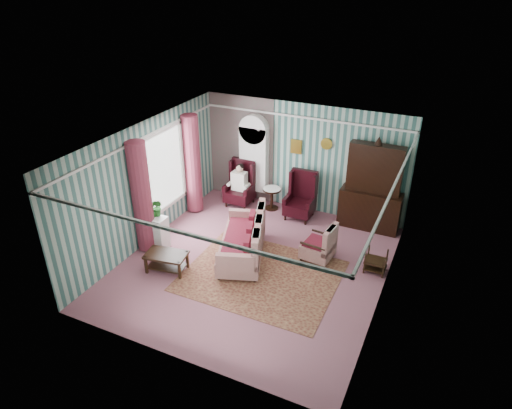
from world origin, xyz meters
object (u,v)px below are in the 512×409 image
at_px(nest_table, 376,261).
at_px(floral_armchair, 318,240).
at_px(seated_woman, 240,185).
at_px(wingback_right, 300,196).
at_px(round_side_table, 272,199).
at_px(dresser_hutch, 373,185).
at_px(bookcase, 254,164).
at_px(coffee_table, 167,262).
at_px(sofa, 242,235).
at_px(plant_stand, 156,232).
at_px(wingback_left, 239,184).

relative_size(nest_table, floral_armchair, 0.55).
bearing_deg(seated_woman, wingback_right, 0.00).
bearing_deg(floral_armchair, wingback_right, 38.73).
bearing_deg(round_side_table, dresser_hutch, 2.64).
bearing_deg(bookcase, coffee_table, -94.31).
bearing_deg(seated_woman, round_side_table, 9.46).
height_order(wingback_right, sofa, wingback_right).
bearing_deg(floral_armchair, coffee_table, 128.87).
height_order(seated_woman, nest_table, seated_woman).
bearing_deg(plant_stand, floral_armchair, 17.68).
xyz_separation_m(wingback_left, round_side_table, (0.90, 0.15, -0.33)).
height_order(bookcase, wingback_right, bookcase).
relative_size(wingback_left, nest_table, 2.31).
xyz_separation_m(wingback_right, plant_stand, (-2.55, -2.75, -0.22)).
relative_size(sofa, coffee_table, 2.33).
xyz_separation_m(wingback_left, sofa, (1.20, -2.26, -0.06)).
bearing_deg(floral_armchair, nest_table, -81.38).
bearing_deg(plant_stand, dresser_hutch, 35.08).
bearing_deg(wingback_left, round_side_table, 9.46).
bearing_deg(wingback_left, nest_table, -20.85).
xyz_separation_m(bookcase, round_side_table, (0.65, -0.24, -0.82)).
xyz_separation_m(wingback_left, wingback_right, (1.75, 0.00, 0.00)).
bearing_deg(bookcase, sofa, -70.30).
xyz_separation_m(bookcase, sofa, (0.95, -2.65, -0.55)).
distance_m(floral_armchair, coffee_table, 3.37).
height_order(seated_woman, coffee_table, seated_woman).
bearing_deg(plant_stand, sofa, 13.70).
height_order(wingback_left, seated_woman, wingback_left).
bearing_deg(dresser_hutch, sofa, -132.24).
distance_m(wingback_left, nest_table, 4.37).
relative_size(nest_table, sofa, 0.26).
relative_size(bookcase, nest_table, 4.15).
height_order(dresser_hutch, plant_stand, dresser_hutch).
distance_m(bookcase, nest_table, 4.37).
relative_size(wingback_left, plant_stand, 1.56).
relative_size(dresser_hutch, plant_stand, 2.95).
distance_m(bookcase, wingback_right, 1.63).
bearing_deg(bookcase, wingback_right, -14.57).
relative_size(round_side_table, plant_stand, 0.75).
relative_size(round_side_table, sofa, 0.29).
distance_m(bookcase, plant_stand, 3.39).
xyz_separation_m(bookcase, floral_armchair, (2.53, -2.00, -0.63)).
xyz_separation_m(sofa, coffee_table, (-1.24, -1.17, -0.35)).
relative_size(seated_woman, round_side_table, 1.97).
bearing_deg(bookcase, nest_table, -26.92).
height_order(wingback_left, sofa, wingback_left).
bearing_deg(nest_table, wingback_left, 159.15).
xyz_separation_m(seated_woman, floral_armchair, (2.78, -1.61, -0.10)).
relative_size(wingback_right, round_side_table, 2.08).
xyz_separation_m(seated_woman, plant_stand, (-0.80, -2.75, -0.19)).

